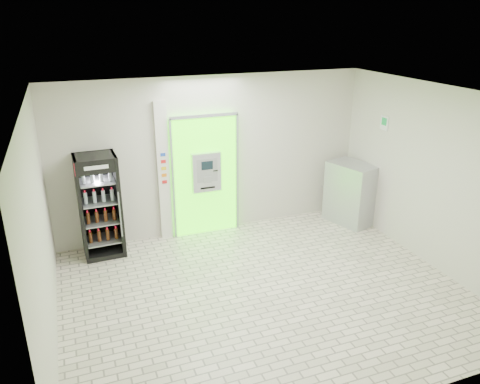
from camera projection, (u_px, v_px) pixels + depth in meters
ground at (265, 292)px, 7.20m from camera, size 6.00×6.00×0.00m
room_shell at (267, 180)px, 6.54m from camera, size 6.00×6.00×6.00m
atm_assembly at (205, 175)px, 8.83m from camera, size 1.30×0.24×2.33m
pillar at (163, 172)px, 8.56m from camera, size 0.22×0.11×2.60m
beverage_cooler at (100, 208)px, 8.09m from camera, size 0.70×0.66×1.82m
steel_cabinet at (351, 193)px, 9.45m from camera, size 0.89×1.08×1.24m
exit_sign at (384, 123)px, 8.65m from camera, size 0.02×0.22×0.26m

